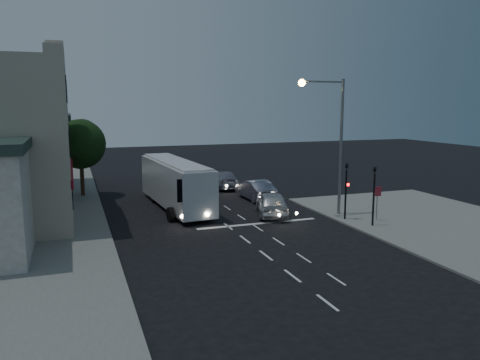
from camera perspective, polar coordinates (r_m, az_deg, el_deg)
name	(u,v)px	position (r m, az deg, el deg)	size (l,w,h in m)	color
ground	(239,235)	(27.29, -0.12, -6.69)	(120.00, 120.00, 0.00)	black
sidewalk_near	(468,231)	(31.01, 26.00, -5.59)	(12.00, 24.00, 0.12)	slate
sidewalk_far	(8,221)	(33.80, -26.44, -4.46)	(12.00, 50.00, 0.12)	slate
road_markings	(240,220)	(30.72, 0.05, -4.87)	(8.00, 30.55, 0.01)	silver
tour_bus	(175,182)	(34.25, -7.91, -0.29)	(3.17, 11.48, 3.48)	silver
car_suv	(272,203)	(31.87, 3.90, -2.87)	(1.95, 4.84, 1.65)	silver
car_sedan_a	(255,190)	(37.09, 1.88, -1.18)	(1.69, 4.84, 1.60)	gray
car_sedan_b	(224,180)	(42.34, -1.98, 0.05)	(2.10, 5.16, 1.50)	#8F909E
traffic_signal_main	(346,184)	(30.76, 12.82, -0.49)	(0.25, 0.35, 4.10)	black
traffic_signal_side	(374,189)	(29.54, 16.03, -1.01)	(0.18, 0.15, 4.10)	black
regulatory_sign	(378,198)	(31.04, 16.42, -2.10)	(0.45, 0.12, 2.20)	slate
streetlight	(333,131)	(31.46, 11.24, 5.85)	(3.32, 0.44, 9.00)	slate
low_building_north	(15,152)	(45.14, -25.70, 3.10)	(9.40, 9.40, 6.50)	#A89C8C
street_tree	(80,142)	(39.85, -18.91, 4.42)	(4.00, 4.00, 6.20)	black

